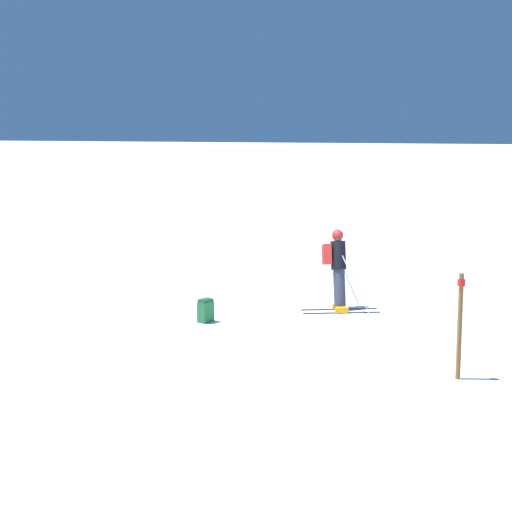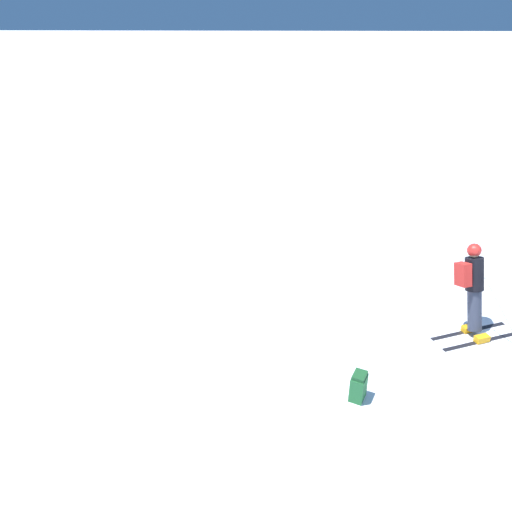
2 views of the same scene
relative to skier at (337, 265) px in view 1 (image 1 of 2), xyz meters
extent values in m
plane|color=white|center=(-1.13, -0.13, -1.00)|extent=(300.00, 300.00, 0.00)
cube|color=black|center=(-0.42, -0.19, -0.99)|extent=(0.70, 1.63, 0.01)
cube|color=black|center=(-0.09, -0.06, -0.99)|extent=(0.70, 1.63, 0.01)
cube|color=orange|center=(-0.42, -0.19, -0.92)|extent=(0.23, 0.31, 0.12)
cube|color=orange|center=(-0.09, -0.06, -0.92)|extent=(0.23, 0.31, 0.12)
cylinder|color=#2D3342|center=(-0.12, -0.07, -0.48)|extent=(0.53, 0.41, 0.85)
cylinder|color=black|center=(0.07, 0.00, 0.21)|extent=(0.59, 0.50, 0.70)
sphere|color=tan|center=(0.18, 0.04, 0.62)|extent=(0.34, 0.31, 0.28)
sphere|color=#AD231E|center=(0.19, 0.04, 0.65)|extent=(0.40, 0.36, 0.32)
cube|color=#AD231E|center=(-0.02, 0.24, 0.24)|extent=(0.43, 0.31, 0.50)
cylinder|color=#B7B7BC|center=(-0.38, -0.50, -0.38)|extent=(0.56, 0.77, 1.25)
cylinder|color=#B7B7BC|center=(0.40, -0.20, -0.44)|extent=(0.29, 0.47, 1.12)
cube|color=#236633|center=(-2.07, 2.40, -0.78)|extent=(0.36, 0.33, 0.44)
cube|color=#1A4C26|center=(-2.07, 2.40, -0.53)|extent=(0.33, 0.29, 0.06)
cylinder|color=brown|center=(-4.70, -2.91, -0.12)|extent=(0.08, 0.08, 1.76)
cylinder|color=red|center=(-4.70, -2.91, 0.61)|extent=(0.13, 0.13, 0.10)
camera|label=1|loc=(-18.60, -3.49, 3.17)|focal=60.00mm
camera|label=2|loc=(-8.38, 3.81, 4.71)|focal=35.00mm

